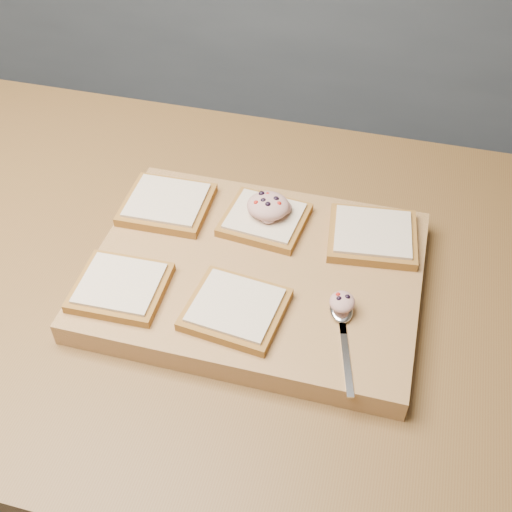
% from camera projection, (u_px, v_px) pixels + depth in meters
% --- Properties ---
extents(island_counter, '(2.00, 0.80, 0.90)m').
position_uv_depth(island_counter, '(212.00, 421.00, 1.27)').
color(island_counter, slate).
rests_on(island_counter, ground).
extents(back_counter, '(3.60, 0.62, 0.94)m').
position_uv_depth(back_counter, '(336.00, 65.00, 2.23)').
color(back_counter, slate).
rests_on(back_counter, ground).
extents(cutting_board, '(0.45, 0.35, 0.04)m').
position_uv_depth(cutting_board, '(256.00, 274.00, 0.91)').
color(cutting_board, '#AB7549').
rests_on(cutting_board, island_counter).
extents(bread_far_left, '(0.13, 0.12, 0.02)m').
position_uv_depth(bread_far_left, '(167.00, 204.00, 0.98)').
color(bread_far_left, olive).
rests_on(bread_far_left, cutting_board).
extents(bread_far_center, '(0.13, 0.12, 0.02)m').
position_uv_depth(bread_far_center, '(265.00, 219.00, 0.95)').
color(bread_far_center, olive).
rests_on(bread_far_center, cutting_board).
extents(bread_far_right, '(0.14, 0.13, 0.02)m').
position_uv_depth(bread_far_right, '(372.00, 235.00, 0.93)').
color(bread_far_right, olive).
rests_on(bread_far_right, cutting_board).
extents(bread_near_left, '(0.12, 0.11, 0.02)m').
position_uv_depth(bread_near_left, '(121.00, 287.00, 0.86)').
color(bread_near_left, olive).
rests_on(bread_near_left, cutting_board).
extents(bread_near_center, '(0.13, 0.12, 0.02)m').
position_uv_depth(bread_near_center, '(236.00, 308.00, 0.83)').
color(bread_near_center, olive).
rests_on(bread_near_center, cutting_board).
extents(tuna_salad_dollop, '(0.06, 0.06, 0.03)m').
position_uv_depth(tuna_salad_dollop, '(268.00, 206.00, 0.94)').
color(tuna_salad_dollop, tan).
rests_on(tuna_salad_dollop, bread_far_center).
extents(spoon, '(0.06, 0.15, 0.01)m').
position_uv_depth(spoon, '(342.00, 316.00, 0.82)').
color(spoon, silver).
rests_on(spoon, cutting_board).
extents(spoon_salad, '(0.03, 0.04, 0.02)m').
position_uv_depth(spoon_salad, '(342.00, 302.00, 0.82)').
color(spoon_salad, tan).
rests_on(spoon_salad, spoon).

